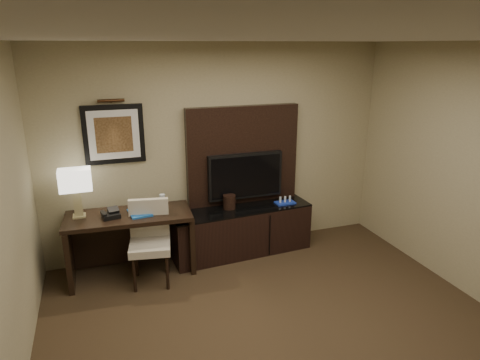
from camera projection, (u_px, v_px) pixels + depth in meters
name	position (u px, v px, depth m)	size (l,w,h in m)	color
ceiling	(321.00, 39.00, 2.89)	(4.50, 5.00, 0.01)	silver
wall_back	(219.00, 150.00, 5.55)	(4.50, 0.01, 2.70)	tan
desk	(131.00, 244.00, 5.10)	(1.44, 0.62, 0.77)	black
credenza	(241.00, 230.00, 5.66)	(1.84, 0.51, 0.63)	black
tv_wall_panel	(243.00, 155.00, 5.62)	(1.50, 0.12, 1.30)	black
tv	(245.00, 176.00, 5.60)	(1.00, 0.08, 0.60)	black
artwork	(114.00, 134.00, 5.04)	(0.70, 0.04, 0.70)	black
picture_light	(111.00, 101.00, 4.88)	(0.04, 0.04, 0.30)	#3D2413
desk_chair	(150.00, 245.00, 4.88)	(0.45, 0.52, 0.95)	beige
table_lamp	(77.00, 195.00, 4.83)	(0.33, 0.19, 0.54)	tan
desk_phone	(111.00, 214.00, 4.88)	(0.19, 0.17, 0.09)	black
blue_folder	(140.00, 213.00, 5.00)	(0.24, 0.32, 0.02)	#1B5BB0
book	(142.00, 203.00, 4.99)	(0.17, 0.02, 0.23)	tan
water_bottle	(163.00, 202.00, 5.10)	(0.06, 0.06, 0.19)	silver
ice_bucket	(229.00, 202.00, 5.52)	(0.16, 0.16, 0.18)	black
minibar_tray	(285.00, 200.00, 5.70)	(0.26, 0.16, 0.09)	#1C39B6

